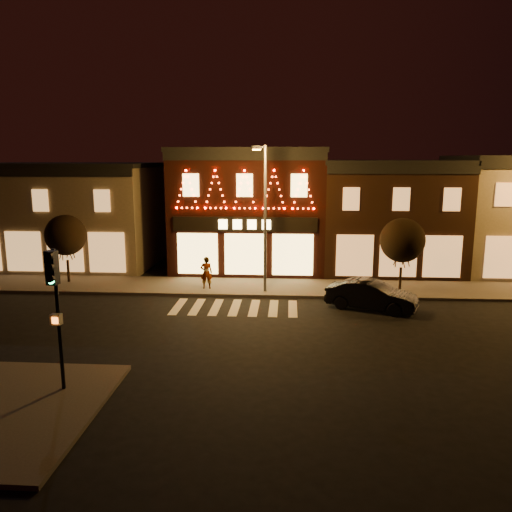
# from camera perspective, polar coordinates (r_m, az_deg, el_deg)

# --- Properties ---
(ground) EXTENTS (120.00, 120.00, 0.00)m
(ground) POSITION_cam_1_polar(r_m,az_deg,el_deg) (22.70, -3.47, -8.74)
(ground) COLOR black
(ground) RESTS_ON ground
(sidewalk_far) EXTENTS (44.00, 4.00, 0.15)m
(sidewalk_far) POSITION_cam_1_polar(r_m,az_deg,el_deg) (30.17, 2.22, -3.56)
(sidewalk_far) COLOR #47423D
(sidewalk_far) RESTS_ON ground
(building_left) EXTENTS (12.20, 8.28, 7.30)m
(building_left) POSITION_cam_1_polar(r_m,az_deg,el_deg) (38.75, -20.30, 4.41)
(building_left) COLOR #6D644D
(building_left) RESTS_ON ground
(building_pulp) EXTENTS (10.20, 8.34, 8.30)m
(building_pulp) POSITION_cam_1_polar(r_m,az_deg,el_deg) (35.44, -0.70, 5.35)
(building_pulp) COLOR black
(building_pulp) RESTS_ON ground
(building_right_a) EXTENTS (9.20, 8.28, 7.50)m
(building_right_a) POSITION_cam_1_polar(r_m,az_deg,el_deg) (36.03, 14.59, 4.45)
(building_right_a) COLOR #341D12
(building_right_a) RESTS_ON ground
(traffic_signal_near) EXTENTS (0.36, 0.49, 4.71)m
(traffic_signal_near) POSITION_cam_1_polar(r_m,az_deg,el_deg) (17.26, -21.72, -3.86)
(traffic_signal_near) COLOR black
(traffic_signal_near) RESTS_ON sidewalk_near
(streetlamp_mid) EXTENTS (0.74, 1.87, 8.18)m
(streetlamp_mid) POSITION_cam_1_polar(r_m,az_deg,el_deg) (27.97, 0.91, 5.45)
(streetlamp_mid) COLOR #59595E
(streetlamp_mid) RESTS_ON sidewalk_far
(tree_left) EXTENTS (2.47, 2.47, 4.14)m
(tree_left) POSITION_cam_1_polar(r_m,az_deg,el_deg) (32.79, -20.64, 2.21)
(tree_left) COLOR black
(tree_left) RESTS_ON sidewalk_far
(tree_right) EXTENTS (2.51, 2.51, 4.20)m
(tree_right) POSITION_cam_1_polar(r_m,az_deg,el_deg) (29.66, 16.17, 1.71)
(tree_right) COLOR black
(tree_right) RESTS_ON sidewalk_far
(dark_sedan) EXTENTS (4.82, 3.18, 1.50)m
(dark_sedan) POSITION_cam_1_polar(r_m,az_deg,el_deg) (26.61, 12.87, -4.33)
(dark_sedan) COLOR black
(dark_sedan) RESTS_ON ground
(pedestrian) EXTENTS (0.74, 0.54, 1.89)m
(pedestrian) POSITION_cam_1_polar(r_m,az_deg,el_deg) (29.58, -5.61, -1.87)
(pedestrian) COLOR gray
(pedestrian) RESTS_ON sidewalk_far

